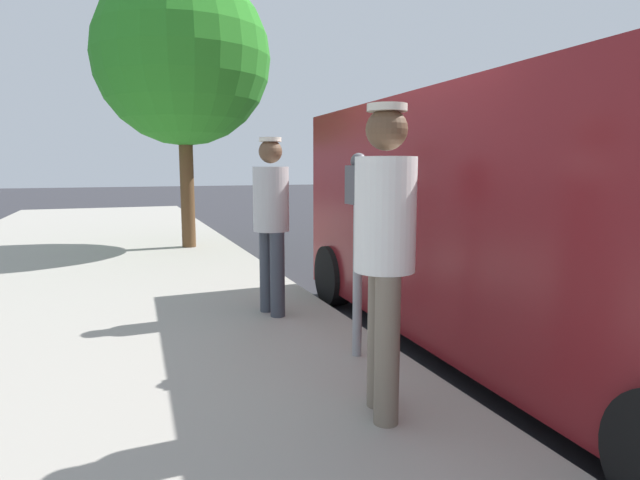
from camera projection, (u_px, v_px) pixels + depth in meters
ground_plane at (482, 343)px, 4.72m from camera, size 80.00×80.00×0.00m
sidewalk_slab at (45, 396)px, 3.47m from camera, size 5.00×32.00×0.15m
parking_meter_near at (358, 220)px, 3.86m from camera, size 0.14×0.18×1.52m
pedestrian_in_white at (385, 241)px, 2.91m from camera, size 0.34×0.35×1.75m
pedestrian_in_gray at (271, 215)px, 5.00m from camera, size 0.34×0.36×1.69m
parked_van at (531, 218)px, 4.29m from camera, size 2.25×5.25×2.15m
street_tree at (183, 58)px, 8.95m from camera, size 2.98×2.98×4.76m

